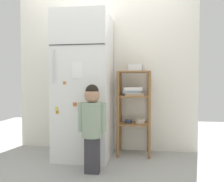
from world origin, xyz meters
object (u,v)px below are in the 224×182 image
(refrigerator, at_px, (84,86))
(pantry_shelf_unit, at_px, (134,102))
(child_standing, at_px, (92,119))
(fruit_bin, at_px, (136,68))

(refrigerator, height_order, pantry_shelf_unit, refrigerator)
(refrigerator, bearing_deg, child_standing, -66.79)
(refrigerator, bearing_deg, pantry_shelf_unit, 14.18)
(pantry_shelf_unit, relative_size, fruit_bin, 5.66)
(refrigerator, height_order, child_standing, refrigerator)
(fruit_bin, bearing_deg, pantry_shelf_unit, -178.01)
(child_standing, height_order, fruit_bin, fruit_bin)
(pantry_shelf_unit, distance_m, fruit_bin, 0.45)
(refrigerator, xyz_separation_m, fruit_bin, (0.66, 0.16, 0.24))
(fruit_bin, bearing_deg, refrigerator, -166.16)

